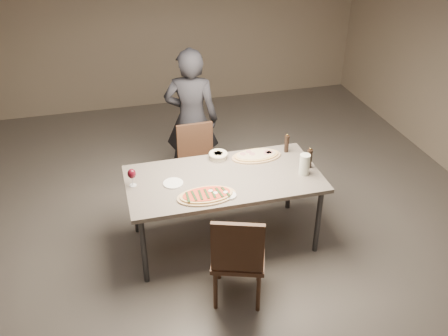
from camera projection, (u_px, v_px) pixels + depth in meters
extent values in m
plane|color=#59534D|center=(224.00, 240.00, 5.01)|extent=(7.00, 7.00, 0.00)
plane|color=gray|center=(162.00, 13.00, 7.16)|extent=(6.00, 0.00, 6.00)
cube|color=#71665C|center=(224.00, 179.00, 4.62)|extent=(1.80, 0.90, 0.04)
cylinder|color=#333335|center=(144.00, 250.00, 4.34)|extent=(0.05, 0.05, 0.71)
cylinder|color=#333335|center=(318.00, 221.00, 4.69)|extent=(0.05, 0.05, 0.71)
cylinder|color=#333335|center=(135.00, 203.00, 4.95)|extent=(0.05, 0.05, 0.71)
cylinder|color=#333335|center=(290.00, 180.00, 5.30)|extent=(0.05, 0.05, 0.71)
ellipsoid|color=white|center=(211.00, 190.00, 4.36)|extent=(0.04, 0.04, 0.01)
ellipsoid|color=white|center=(215.00, 192.00, 4.33)|extent=(0.04, 0.04, 0.01)
ellipsoid|color=white|center=(226.00, 192.00, 4.34)|extent=(0.04, 0.04, 0.01)
cube|color=#213617|center=(188.00, 197.00, 4.28)|extent=(0.03, 0.15, 0.01)
cube|color=#213617|center=(194.00, 196.00, 4.29)|extent=(0.03, 0.15, 0.01)
cube|color=#213617|center=(200.00, 195.00, 4.30)|extent=(0.02, 0.15, 0.01)
cube|color=#213617|center=(207.00, 194.00, 4.32)|extent=(0.02, 0.15, 0.01)
cube|color=#213617|center=(213.00, 193.00, 4.32)|extent=(0.02, 0.15, 0.01)
cube|color=#213617|center=(219.00, 192.00, 4.34)|extent=(0.04, 0.15, 0.01)
cube|color=#213617|center=(226.00, 191.00, 4.35)|extent=(0.06, 0.15, 0.01)
cylinder|color=tan|center=(267.00, 151.00, 4.96)|extent=(0.06, 0.06, 0.00)
cylinder|color=tan|center=(269.00, 153.00, 4.94)|extent=(0.06, 0.06, 0.00)
cylinder|color=tan|center=(249.00, 152.00, 4.95)|extent=(0.06, 0.06, 0.00)
cylinder|color=tan|center=(270.00, 152.00, 4.95)|extent=(0.06, 0.06, 0.00)
cylinder|color=tan|center=(252.00, 154.00, 4.92)|extent=(0.06, 0.06, 0.00)
cylinder|color=tan|center=(266.00, 153.00, 4.92)|extent=(0.06, 0.06, 0.00)
cylinder|color=tan|center=(243.00, 154.00, 4.92)|extent=(0.06, 0.06, 0.00)
cylinder|color=beige|center=(218.00, 156.00, 4.89)|extent=(0.16, 0.16, 0.06)
torus|color=beige|center=(218.00, 154.00, 4.88)|extent=(0.19, 0.19, 0.03)
cube|color=#B08A47|center=(220.00, 154.00, 4.89)|extent=(0.05, 0.04, 0.04)
cube|color=#B08A47|center=(218.00, 153.00, 4.90)|extent=(0.06, 0.06, 0.04)
cube|color=#B08A47|center=(216.00, 154.00, 4.89)|extent=(0.06, 0.06, 0.04)
cube|color=#B08A47|center=(217.00, 155.00, 4.87)|extent=(0.06, 0.06, 0.04)
cube|color=#B08A47|center=(219.00, 156.00, 4.87)|extent=(0.05, 0.06, 0.04)
cylinder|color=white|center=(229.00, 195.00, 4.35)|extent=(0.13, 0.13, 0.02)
cylinder|color=#B8C046|center=(229.00, 195.00, 4.35)|extent=(0.09, 0.09, 0.00)
cylinder|color=black|center=(287.00, 145.00, 4.98)|extent=(0.05, 0.05, 0.16)
cylinder|color=black|center=(287.00, 137.00, 4.94)|extent=(0.05, 0.05, 0.02)
sphere|color=gold|center=(287.00, 135.00, 4.93)|extent=(0.02, 0.02, 0.02)
cylinder|color=black|center=(309.00, 159.00, 4.73)|extent=(0.05, 0.05, 0.17)
cylinder|color=black|center=(310.00, 151.00, 4.68)|extent=(0.05, 0.05, 0.02)
sphere|color=gold|center=(310.00, 149.00, 4.67)|extent=(0.02, 0.02, 0.02)
cylinder|color=silver|center=(305.00, 164.00, 4.61)|extent=(0.10, 0.10, 0.20)
cylinder|color=silver|center=(133.00, 185.00, 4.49)|extent=(0.07, 0.07, 0.01)
cylinder|color=silver|center=(133.00, 181.00, 4.47)|extent=(0.01, 0.01, 0.08)
ellipsoid|color=#4F0B17|center=(132.00, 174.00, 4.43)|extent=(0.08, 0.08, 0.09)
cylinder|color=white|center=(173.00, 183.00, 4.52)|extent=(0.18, 0.18, 0.01)
cube|color=#40281A|center=(238.00, 256.00, 4.16)|extent=(0.55, 0.55, 0.04)
cylinder|color=#40281A|center=(215.00, 290.00, 4.14)|extent=(0.04, 0.04, 0.41)
cylinder|color=#40281A|center=(258.00, 293.00, 4.12)|extent=(0.04, 0.04, 0.41)
cylinder|color=#40281A|center=(219.00, 261.00, 4.44)|extent=(0.04, 0.04, 0.41)
cylinder|color=#40281A|center=(259.00, 263.00, 4.42)|extent=(0.04, 0.04, 0.41)
cube|color=#40281A|center=(238.00, 247.00, 3.86)|extent=(0.41, 0.17, 0.46)
cube|color=#40281A|center=(200.00, 170.00, 5.38)|extent=(0.42, 0.42, 0.04)
cylinder|color=#40281A|center=(211.00, 177.00, 5.66)|extent=(0.03, 0.03, 0.39)
cylinder|color=#40281A|center=(182.00, 181.00, 5.58)|extent=(0.03, 0.03, 0.39)
cylinder|color=#40281A|center=(219.00, 193.00, 5.39)|extent=(0.03, 0.03, 0.39)
cylinder|color=#40281A|center=(189.00, 198.00, 5.31)|extent=(0.03, 0.03, 0.39)
cube|color=#40281A|center=(195.00, 142.00, 5.40)|extent=(0.40, 0.05, 0.43)
imported|color=black|center=(192.00, 120.00, 5.50)|extent=(0.69, 0.56, 1.63)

